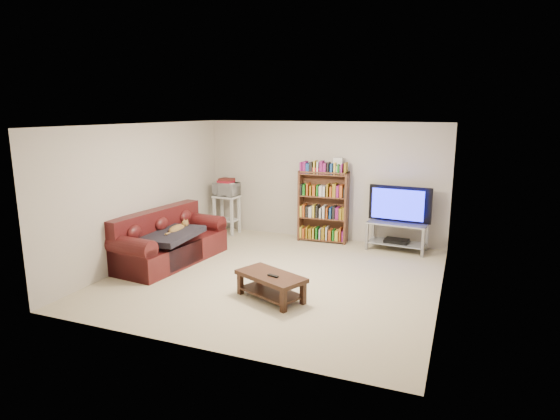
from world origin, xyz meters
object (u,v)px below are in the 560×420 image
at_px(coffee_table, 271,282).
at_px(bookshelf, 323,206).
at_px(tv_stand, 397,232).
at_px(sofa, 167,244).

bearing_deg(coffee_table, bookshelf, 117.19).
distance_m(tv_stand, bookshelf, 1.54).
distance_m(coffee_table, bookshelf, 3.19).
xyz_separation_m(coffee_table, tv_stand, (1.31, 3.04, 0.11)).
relative_size(sofa, bookshelf, 1.54).
relative_size(sofa, tv_stand, 1.95).
height_order(tv_stand, bookshelf, bookshelf).
distance_m(sofa, coffee_table, 2.50).
xyz_separation_m(coffee_table, bookshelf, (-0.18, 3.15, 0.48)).
bearing_deg(sofa, coffee_table, -14.63).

